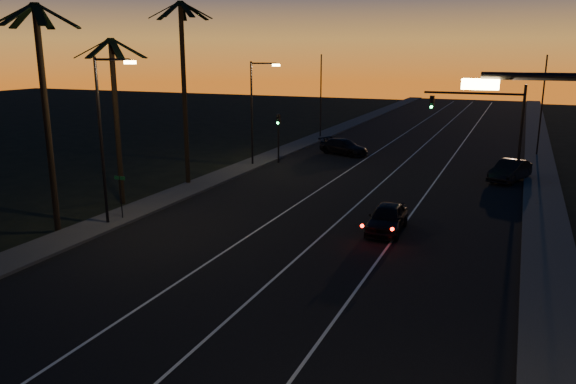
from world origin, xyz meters
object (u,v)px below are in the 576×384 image
at_px(signal_mast, 488,115).
at_px(cross_car, 344,147).
at_px(lead_car, 387,218).
at_px(right_car, 510,171).

relative_size(signal_mast, cross_car, 1.34).
xyz_separation_m(signal_mast, lead_car, (-3.74, -15.25, -4.04)).
bearing_deg(cross_car, signal_mast, -25.21).
relative_size(lead_car, right_car, 0.99).
distance_m(right_car, cross_car, 15.67).
height_order(lead_car, cross_car, lead_car).
height_order(right_car, cross_car, right_car).
bearing_deg(signal_mast, right_car, 0.99).
bearing_deg(right_car, signal_mast, -179.01).
relative_size(signal_mast, lead_car, 1.46).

